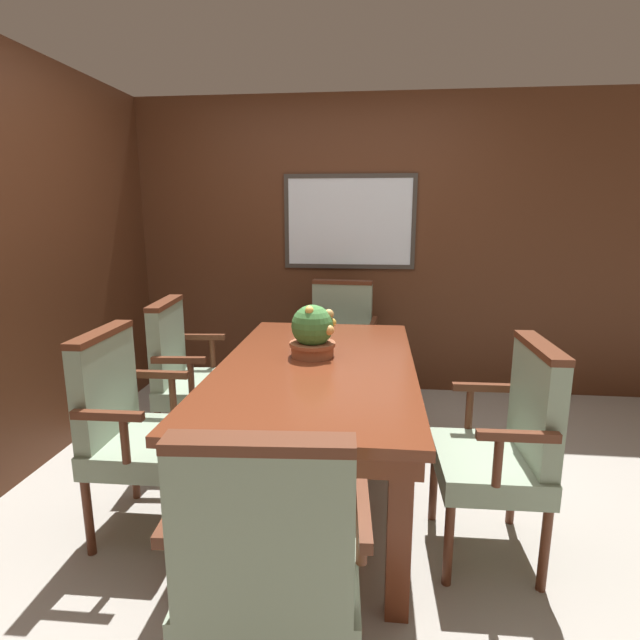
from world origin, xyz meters
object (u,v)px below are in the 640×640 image
at_px(chair_left_near, 130,422).
at_px(chair_left_far, 186,370).
at_px(potted_plant, 313,332).
at_px(chair_head_near, 269,566).
at_px(dining_table, 317,380).
at_px(chair_right_near, 506,441).
at_px(chair_head_far, 340,338).

distance_m(chair_left_near, chair_left_far, 0.79).
distance_m(chair_left_far, potted_plant, 0.94).
distance_m(chair_left_near, potted_plant, 1.02).
bearing_deg(chair_head_near, dining_table, -93.43).
height_order(chair_right_near, potted_plant, potted_plant).
bearing_deg(potted_plant, dining_table, -73.85).
relative_size(dining_table, chair_head_far, 1.89).
relative_size(dining_table, chair_head_near, 1.89).
bearing_deg(potted_plant, chair_right_near, -30.60).
xyz_separation_m(chair_left_near, chair_left_far, (-0.03, 0.79, 0.00)).
height_order(dining_table, chair_right_near, chair_right_near).
height_order(chair_right_near, chair_left_far, same).
distance_m(chair_head_far, chair_right_near, 1.92).
relative_size(dining_table, chair_left_far, 1.89).
relative_size(chair_left_near, chair_left_far, 1.00).
height_order(chair_head_far, potted_plant, potted_plant).
height_order(chair_head_near, chair_left_near, same).
bearing_deg(chair_left_near, potted_plant, -58.05).
xyz_separation_m(dining_table, potted_plant, (-0.04, 0.13, 0.23)).
relative_size(chair_head_far, potted_plant, 3.41).
bearing_deg(chair_left_near, chair_head_far, -28.42).
bearing_deg(chair_left_far, potted_plant, -112.30).
xyz_separation_m(dining_table, chair_head_far, (0.03, 1.31, -0.10)).
height_order(chair_left_far, potted_plant, potted_plant).
distance_m(chair_head_near, chair_right_near, 1.24).
bearing_deg(chair_head_near, chair_head_far, -94.40).
height_order(dining_table, chair_left_near, chair_left_near).
distance_m(chair_head_far, chair_left_far, 1.29).
bearing_deg(chair_left_near, chair_head_near, -137.29).
relative_size(chair_left_near, potted_plant, 3.41).
bearing_deg(chair_right_near, chair_head_far, -154.96).
bearing_deg(potted_plant, chair_left_near, -147.00).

